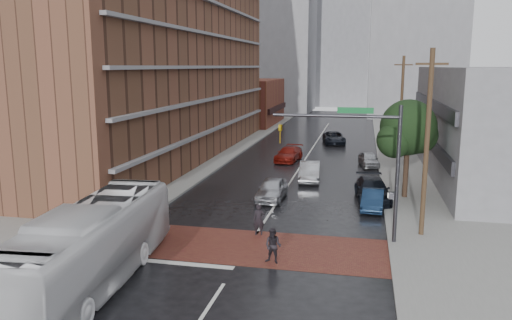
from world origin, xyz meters
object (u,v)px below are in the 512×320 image
at_px(car_travel_b, 310,172).
at_px(car_travel_c, 289,154).
at_px(pedestrian_b, 273,246).
at_px(car_parked_near, 373,200).
at_px(transit_bus, 91,246).
at_px(car_parked_far, 369,159).
at_px(car_parked_mid, 373,190).
at_px(pedestrian_a, 259,220).
at_px(suv_travel, 334,138).
at_px(car_travel_a, 272,189).

height_order(car_travel_b, car_travel_c, car_travel_b).
distance_m(pedestrian_b, car_travel_c, 25.64).
bearing_deg(car_parked_near, car_travel_c, 120.44).
height_order(transit_bus, car_travel_b, transit_bus).
bearing_deg(car_parked_far, car_parked_near, -99.30).
bearing_deg(transit_bus, pedestrian_b, 24.86).
xyz_separation_m(car_travel_b, car_parked_mid, (4.87, -5.12, 0.01)).
bearing_deg(pedestrian_a, suv_travel, 74.62).
height_order(suv_travel, car_parked_near, suv_travel).
bearing_deg(transit_bus, suv_travel, 75.12).
distance_m(transit_bus, car_travel_c, 29.68).
relative_size(pedestrian_b, car_parked_far, 0.44).
height_order(car_travel_b, car_parked_mid, car_parked_mid).
bearing_deg(car_travel_b, car_parked_near, -60.24).
relative_size(pedestrian_b, car_travel_a, 0.39).
height_order(transit_bus, pedestrian_b, transit_bus).
relative_size(transit_bus, car_travel_a, 2.82).
xyz_separation_m(pedestrian_a, car_parked_mid, (6.14, 8.54, -0.10)).
bearing_deg(pedestrian_b, car_travel_a, 113.06).
height_order(pedestrian_a, pedestrian_b, pedestrian_a).
bearing_deg(car_travel_a, pedestrian_a, -83.89).
bearing_deg(car_travel_b, car_travel_c, 105.63).
bearing_deg(pedestrian_b, car_travel_c, 109.22).
bearing_deg(suv_travel, car_travel_c, -116.71).
bearing_deg(car_parked_near, car_parked_far, 94.17).
bearing_deg(transit_bus, car_travel_a, 67.49).
xyz_separation_m(car_travel_a, car_parked_near, (6.79, -0.93, -0.11)).
height_order(car_travel_c, suv_travel, suv_travel).
relative_size(pedestrian_a, car_parked_near, 0.45).
xyz_separation_m(pedestrian_a, car_travel_b, (1.27, 13.66, -0.11)).
bearing_deg(pedestrian_a, pedestrian_b, -80.61).
height_order(transit_bus, car_parked_far, transit_bus).
height_order(pedestrian_b, car_travel_a, pedestrian_b).
bearing_deg(pedestrian_b, car_travel_b, 102.91).
xyz_separation_m(transit_bus, car_parked_far, (11.49, 28.38, -1.07)).
bearing_deg(car_travel_a, car_parked_mid, 10.74).
relative_size(car_parked_near, car_parked_mid, 0.73).
relative_size(suv_travel, car_parked_far, 1.33).
xyz_separation_m(pedestrian_b, car_parked_far, (4.48, 24.42, -0.19)).
height_order(car_travel_b, suv_travel, car_travel_b).
bearing_deg(car_parked_far, pedestrian_a, -116.13).
xyz_separation_m(car_parked_mid, car_parked_far, (-0.19, 12.12, -0.11)).
distance_m(car_travel_c, car_parked_far, 7.66).
distance_m(car_parked_near, car_parked_mid, 2.09).
distance_m(suv_travel, car_parked_near, 27.58).
distance_m(suv_travel, car_parked_mid, 25.51).
xyz_separation_m(car_travel_a, car_parked_mid, (6.79, 1.16, 0.02)).
xyz_separation_m(pedestrian_a, car_parked_far, (5.95, 20.66, -0.21)).
bearing_deg(suv_travel, car_travel_b, -101.99).
bearing_deg(car_travel_c, car_parked_near, -55.80).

